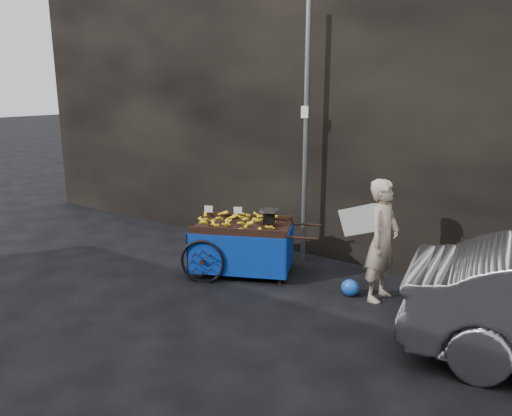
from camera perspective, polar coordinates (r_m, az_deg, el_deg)
The scene contains 6 objects.
ground at distance 7.44m, azimuth -1.67°, elevation -8.26°, with size 80.00×80.00×0.00m, color black.
building_wall at distance 8.94m, azimuth 10.47°, elevation 11.73°, with size 13.50×2.00×5.00m.
street_pole at distance 7.86m, azimuth 5.70°, elevation 8.01°, with size 0.12×0.10×4.00m.
banana_cart at distance 7.53m, azimuth -1.92°, elevation -2.60°, with size 2.17×1.62×1.08m.
vendor at distance 6.77m, azimuth 14.22°, elevation -3.60°, with size 0.76×0.62×1.63m.
plastic_bag at distance 7.00m, azimuth 10.73°, elevation -8.93°, with size 0.26×0.21×0.23m, color blue.
Camera 1 is at (4.10, -5.53, 2.80)m, focal length 35.00 mm.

